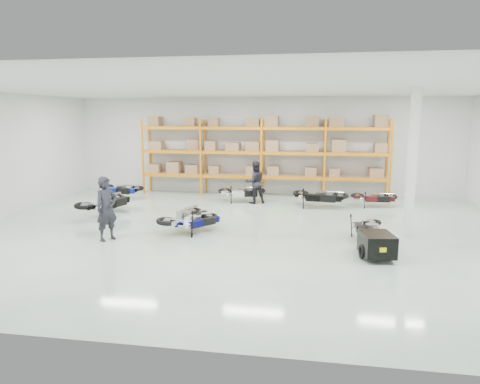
% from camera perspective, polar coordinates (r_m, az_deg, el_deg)
% --- Properties ---
extents(room, '(18.00, 18.00, 18.00)m').
position_cam_1_polar(room, '(13.29, -0.03, 4.01)').
color(room, '#B9CEBB').
rests_on(room, ground).
extents(pallet_rack, '(11.28, 0.98, 3.62)m').
position_cam_1_polar(pallet_rack, '(19.66, 3.01, 6.03)').
color(pallet_rack, orange).
rests_on(pallet_rack, ground).
extents(structural_column, '(0.25, 0.25, 4.50)m').
position_cam_1_polar(structural_column, '(13.96, 21.94, 3.57)').
color(structural_column, white).
rests_on(structural_column, ground).
extents(moto_blue_centre, '(1.64, 1.71, 1.03)m').
position_cam_1_polar(moto_blue_centre, '(13.63, -5.89, -3.43)').
color(moto_blue_centre, '#070747').
rests_on(moto_blue_centre, ground).
extents(moto_silver_left, '(1.39, 2.08, 1.23)m').
position_cam_1_polar(moto_silver_left, '(13.81, -7.15, -2.86)').
color(moto_silver_left, '#B6B9BD').
rests_on(moto_silver_left, ground).
extents(moto_black_far_left, '(1.51, 2.23, 1.32)m').
position_cam_1_polar(moto_black_far_left, '(16.58, -17.44, -0.92)').
color(moto_black_far_left, black).
rests_on(moto_black_far_left, ground).
extents(moto_touring_right, '(0.82, 1.63, 1.05)m').
position_cam_1_polar(moto_touring_right, '(13.15, 16.79, -4.26)').
color(moto_touring_right, black).
rests_on(moto_touring_right, ground).
extents(trailer, '(0.91, 1.66, 0.68)m').
position_cam_1_polar(trailer, '(11.65, 17.78, -6.68)').
color(trailer, black).
rests_on(trailer, ground).
extents(moto_back_a, '(1.93, 1.13, 1.19)m').
position_cam_1_polar(moto_back_a, '(19.77, -15.85, 0.73)').
color(moto_back_a, navy).
rests_on(moto_back_a, ground).
extents(moto_back_b, '(1.91, 1.22, 1.14)m').
position_cam_1_polar(moto_back_b, '(18.37, 0.29, 0.34)').
color(moto_back_b, silver).
rests_on(moto_back_b, ground).
extents(moto_back_c, '(2.07, 1.30, 1.25)m').
position_cam_1_polar(moto_back_c, '(17.53, 10.53, -0.14)').
color(moto_back_c, black).
rests_on(moto_back_c, ground).
extents(moto_back_d, '(1.59, 0.80, 1.03)m').
position_cam_1_polar(moto_back_d, '(18.23, 17.53, -0.38)').
color(moto_back_d, '#430D11').
rests_on(moto_back_d, ground).
extents(person_left, '(0.74, 0.83, 1.92)m').
position_cam_1_polar(person_left, '(13.25, -17.36, -2.14)').
color(person_left, black).
rests_on(person_left, ground).
extents(person_back, '(1.07, 0.98, 1.79)m').
position_cam_1_polar(person_back, '(18.02, 2.01, 1.30)').
color(person_back, black).
rests_on(person_back, ground).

